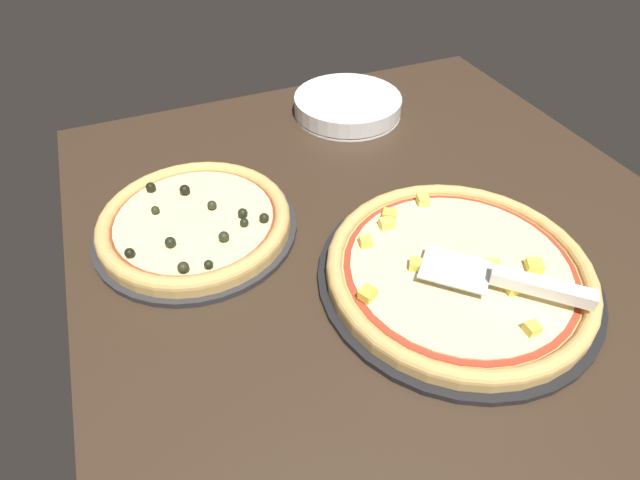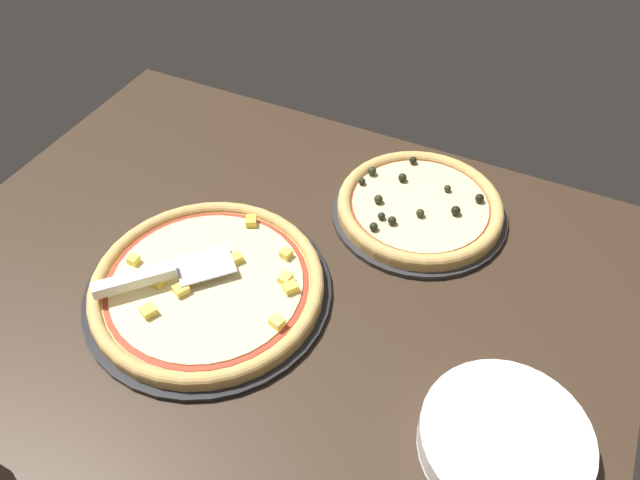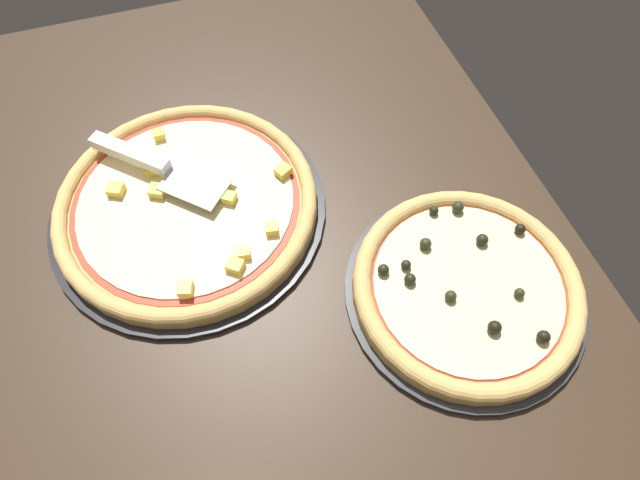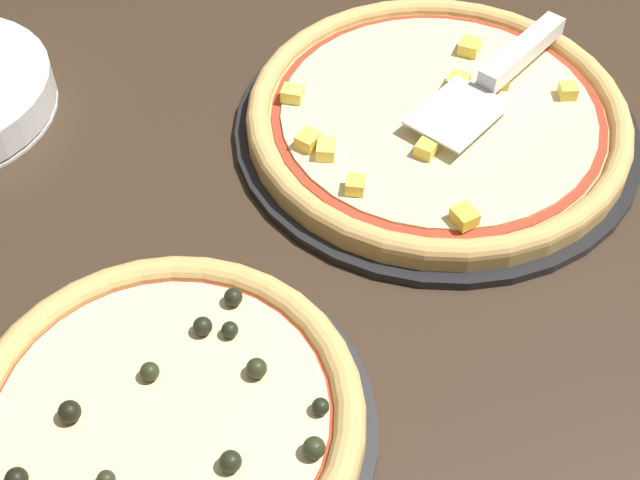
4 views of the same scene
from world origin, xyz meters
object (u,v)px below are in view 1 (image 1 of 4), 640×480
at_px(pizza_front, 459,269).
at_px(serving_spatula, 523,283).
at_px(plate_stack, 348,105).
at_px(pizza_back, 195,221).

xyz_separation_m(pizza_front, serving_spatula, (-0.08, -0.05, 0.03)).
bearing_deg(serving_spatula, pizza_front, 30.13).
bearing_deg(pizza_front, plate_stack, -6.51).
bearing_deg(pizza_back, pizza_front, -127.32).
xyz_separation_m(serving_spatula, plate_stack, (0.60, -0.01, -0.03)).
relative_size(pizza_front, pizza_back, 1.25).
relative_size(pizza_front, serving_spatula, 1.98).
height_order(pizza_back, serving_spatula, serving_spatula).
xyz_separation_m(pizza_back, serving_spatula, (-0.34, -0.38, 0.03)).
height_order(pizza_front, pizza_back, pizza_back).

